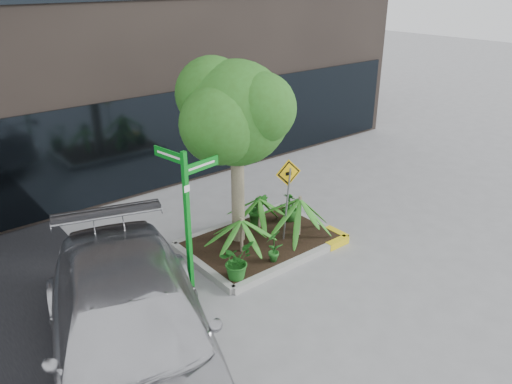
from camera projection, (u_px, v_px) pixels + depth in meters
ground at (263, 253)px, 10.85m from camera, size 80.00×80.00×0.00m
planter at (263, 241)px, 11.13m from camera, size 3.35×2.36×0.15m
tree at (236, 113)px, 10.01m from camera, size 2.75×2.44×4.12m
palm_front at (300, 199)px, 10.97m from camera, size 1.07×1.07×1.19m
palm_left at (241, 220)px, 10.37m from camera, size 0.89×0.89×0.99m
palm_back at (259, 199)px, 11.36m from camera, size 0.88×0.88×0.97m
parked_car at (133, 334)px, 7.16m from camera, size 4.00×6.20×1.67m
shrub_a at (236, 261)px, 9.60m from camera, size 0.87×0.87×0.73m
shrub_b at (290, 207)px, 11.85m from camera, size 0.47×0.47×0.71m
shrub_c at (274, 245)px, 10.15m from camera, size 0.50×0.50×0.72m
shrub_d at (258, 209)px, 11.58m from camera, size 0.65×0.65×0.83m
street_sign_post at (187, 208)px, 8.84m from camera, size 0.92×0.84×2.86m
cattle_sign at (288, 187)px, 10.51m from camera, size 0.58×0.26×1.92m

